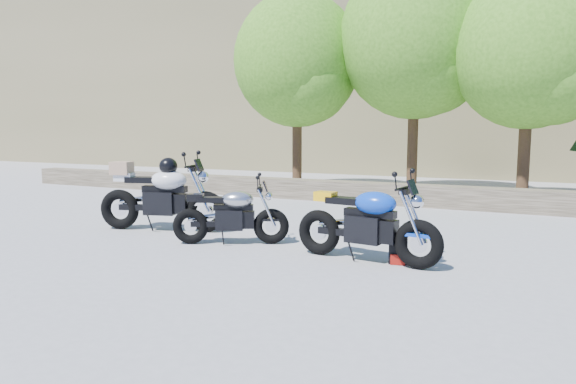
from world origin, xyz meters
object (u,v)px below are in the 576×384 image
(backpack, at_px, (398,252))
(silver_bike, at_px, (232,216))
(blue_bike, at_px, (367,224))
(white_bike, at_px, (161,195))

(backpack, bearing_deg, silver_bike, 167.23)
(blue_bike, relative_size, backpack, 6.42)
(silver_bike, distance_m, blue_bike, 2.23)
(silver_bike, height_order, blue_bike, blue_bike)
(white_bike, bearing_deg, blue_bike, -23.68)
(white_bike, relative_size, backpack, 7.01)
(white_bike, distance_m, backpack, 4.37)
(silver_bike, distance_m, backpack, 2.64)
(silver_bike, bearing_deg, white_bike, 141.28)
(white_bike, xyz_separation_m, blue_bike, (3.91, -0.52, -0.12))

